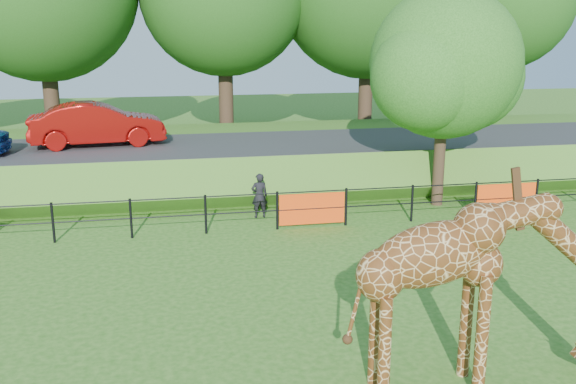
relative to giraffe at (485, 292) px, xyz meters
name	(u,v)px	position (x,y,z in m)	size (l,w,h in m)	color
giraffe	(485,292)	(0.00, 0.00, 0.00)	(4.39, 0.81, 3.13)	#5C3012
perimeter_fence	(206,214)	(-3.74, 8.56, -1.02)	(28.07, 0.10, 1.10)	black
embankment	(192,158)	(-3.74, 16.06, -0.92)	(40.00, 9.00, 1.30)	#2C6318
road	(193,147)	(-3.74, 14.56, -0.21)	(40.00, 5.00, 0.12)	#28282A
car_red	(97,124)	(-7.07, 15.10, 0.62)	(1.63, 4.67, 1.54)	#9E0F0B
visitor	(259,196)	(-2.05, 9.82, -0.89)	(0.49, 0.32, 1.35)	black
tree_east	(447,69)	(3.86, 10.19, 2.71)	(5.40, 4.71, 6.76)	#382619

